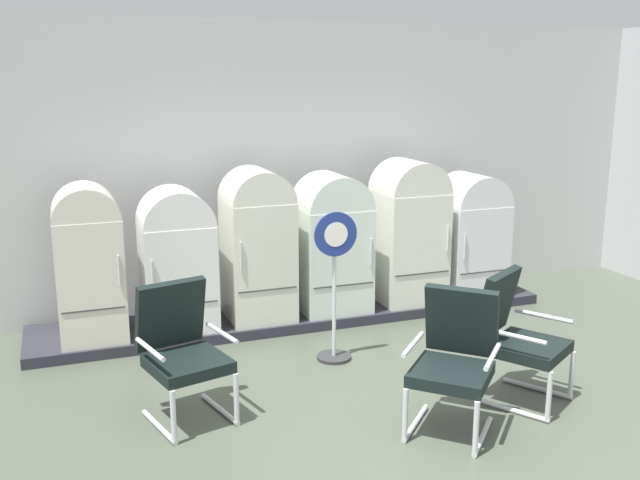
% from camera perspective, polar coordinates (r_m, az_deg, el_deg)
% --- Properties ---
extents(ground, '(12.00, 10.00, 0.05)m').
position_cam_1_polar(ground, '(5.26, 9.16, -16.80)').
color(ground, '#485042').
extents(back_wall, '(11.76, 0.12, 3.15)m').
position_cam_1_polar(back_wall, '(8.00, -3.40, 5.96)').
color(back_wall, '#BEBFBF').
rests_on(back_wall, ground).
extents(display_plinth, '(5.51, 0.95, 0.11)m').
position_cam_1_polar(display_plinth, '(7.76, -1.86, -5.91)').
color(display_plinth, '#292931').
rests_on(display_plinth, ground).
extents(refrigerator_0, '(0.61, 0.67, 1.48)m').
position_cam_1_polar(refrigerator_0, '(7.06, -17.99, -1.39)').
color(refrigerator_0, silver).
rests_on(refrigerator_0, display_plinth).
extents(refrigerator_1, '(0.69, 0.68, 1.40)m').
position_cam_1_polar(refrigerator_1, '(7.15, -11.35, -1.25)').
color(refrigerator_1, white).
rests_on(refrigerator_1, display_plinth).
extents(refrigerator_2, '(0.65, 0.72, 1.56)m').
position_cam_1_polar(refrigerator_2, '(7.31, -5.01, 0.01)').
color(refrigerator_2, silver).
rests_on(refrigerator_2, display_plinth).
extents(refrigerator_3, '(0.72, 0.69, 1.47)m').
position_cam_1_polar(refrigerator_3, '(7.56, 0.96, 0.06)').
color(refrigerator_3, silver).
rests_on(refrigerator_3, display_plinth).
extents(refrigerator_4, '(0.70, 0.70, 1.57)m').
position_cam_1_polar(refrigerator_4, '(7.92, 7.10, 1.02)').
color(refrigerator_4, silver).
rests_on(refrigerator_4, display_plinth).
extents(refrigerator_5, '(0.68, 0.67, 1.38)m').
position_cam_1_polar(refrigerator_5, '(8.31, 11.95, 0.67)').
color(refrigerator_5, white).
rests_on(refrigerator_5, display_plinth).
extents(armchair_left, '(0.72, 0.79, 1.05)m').
position_cam_1_polar(armchair_left, '(5.58, -11.01, -8.30)').
color(armchair_left, silver).
rests_on(armchair_left, ground).
extents(armchair_right, '(0.82, 0.86, 1.05)m').
position_cam_1_polar(armchair_right, '(5.97, 15.41, -7.09)').
color(armchair_right, silver).
rests_on(armchair_right, ground).
extents(armchair_center, '(0.86, 0.86, 1.05)m').
position_cam_1_polar(armchair_center, '(5.41, 10.72, -8.99)').
color(armchair_center, silver).
rests_on(armchair_center, ground).
extents(sign_stand, '(0.40, 0.32, 1.39)m').
position_cam_1_polar(sign_stand, '(6.50, 1.18, -4.32)').
color(sign_stand, '#2D2D30').
rests_on(sign_stand, ground).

